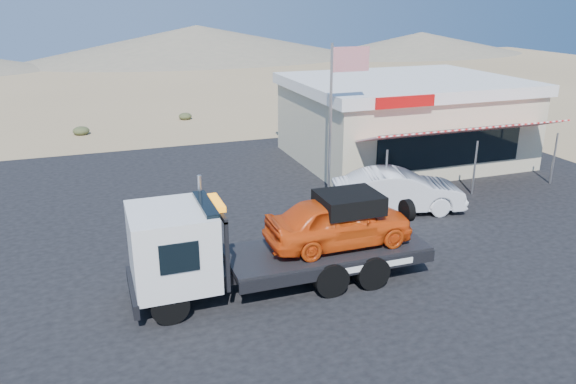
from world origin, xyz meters
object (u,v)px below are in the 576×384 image
white_sedan (398,191)px  flagpole (336,105)px  tow_truck (275,237)px  jerky_store (402,119)px

white_sedan → flagpole: 3.91m
tow_truck → white_sedan: 7.22m
flagpole → white_sedan: bearing=-46.8°
tow_truck → jerky_store: bearing=45.9°
white_sedan → flagpole: (-1.74, 1.86, 2.96)m
white_sedan → jerky_store: size_ratio=0.46×
jerky_store → flagpole: bearing=-141.2°
tow_truck → jerky_store: 14.22m
tow_truck → jerky_store: size_ratio=0.78×
jerky_store → white_sedan: bearing=-121.1°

